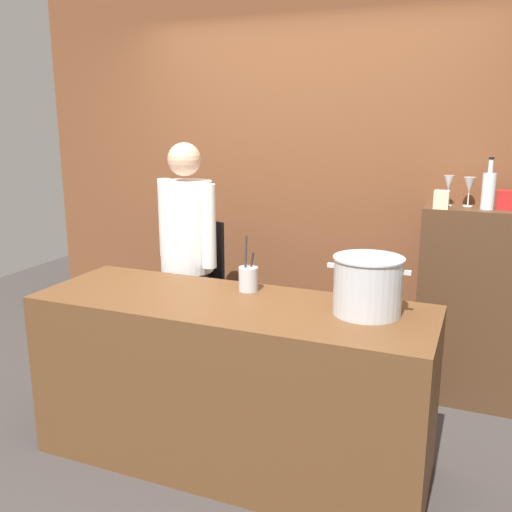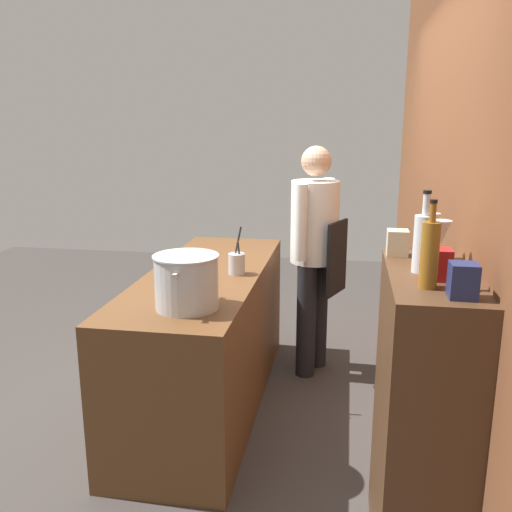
{
  "view_description": "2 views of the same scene",
  "coord_description": "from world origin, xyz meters",
  "px_view_note": "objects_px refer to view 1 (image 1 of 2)",
  "views": [
    {
      "loc": [
        1.16,
        -2.46,
        1.81
      ],
      "look_at": [
        0.04,
        0.25,
        1.08
      ],
      "focal_mm": 39.47,
      "sensor_mm": 36.0,
      "label": 1
    },
    {
      "loc": [
        3.24,
        0.87,
        1.83
      ],
      "look_at": [
        0.15,
        0.35,
        1.05
      ],
      "focal_mm": 38.55,
      "sensor_mm": 36.0,
      "label": 2
    }
  ],
  "objects_px": {
    "wine_bottle_clear": "(488,190)",
    "spice_tin_cream": "(441,200)",
    "stockpot_large": "(368,286)",
    "wine_glass_short": "(469,186)",
    "chef": "(188,251)",
    "utensil_crock": "(248,278)",
    "spice_tin_red": "(504,200)",
    "wine_glass_tall": "(449,184)"
  },
  "relations": [
    {
      "from": "wine_bottle_clear",
      "to": "spice_tin_cream",
      "type": "bearing_deg",
      "value": -164.53
    },
    {
      "from": "wine_bottle_clear",
      "to": "spice_tin_cream",
      "type": "relative_size",
      "value": 2.85
    },
    {
      "from": "stockpot_large",
      "to": "wine_glass_short",
      "type": "distance_m",
      "value": 1.26
    },
    {
      "from": "wine_glass_short",
      "to": "wine_bottle_clear",
      "type": "bearing_deg",
      "value": -35.38
    },
    {
      "from": "chef",
      "to": "stockpot_large",
      "type": "height_order",
      "value": "chef"
    },
    {
      "from": "wine_glass_short",
      "to": "chef",
      "type": "bearing_deg",
      "value": -160.58
    },
    {
      "from": "chef",
      "to": "spice_tin_cream",
      "type": "bearing_deg",
      "value": -141.8
    },
    {
      "from": "wine_bottle_clear",
      "to": "wine_glass_short",
      "type": "bearing_deg",
      "value": 144.62
    },
    {
      "from": "stockpot_large",
      "to": "spice_tin_cream",
      "type": "distance_m",
      "value": 1.07
    },
    {
      "from": "utensil_crock",
      "to": "wine_glass_short",
      "type": "height_order",
      "value": "wine_glass_short"
    },
    {
      "from": "wine_bottle_clear",
      "to": "spice_tin_cream",
      "type": "distance_m",
      "value": 0.27
    },
    {
      "from": "chef",
      "to": "stockpot_large",
      "type": "bearing_deg",
      "value": 178.38
    },
    {
      "from": "spice_tin_red",
      "to": "stockpot_large",
      "type": "bearing_deg",
      "value": -117.46
    },
    {
      "from": "wine_glass_tall",
      "to": "wine_bottle_clear",
      "type": "bearing_deg",
      "value": -14.32
    },
    {
      "from": "wine_bottle_clear",
      "to": "spice_tin_cream",
      "type": "xyz_separation_m",
      "value": [
        -0.26,
        -0.07,
        -0.06
      ]
    },
    {
      "from": "chef",
      "to": "stockpot_large",
      "type": "relative_size",
      "value": 4.22
    },
    {
      "from": "wine_glass_tall",
      "to": "stockpot_large",
      "type": "bearing_deg",
      "value": -102.8
    },
    {
      "from": "wine_bottle_clear",
      "to": "wine_glass_tall",
      "type": "xyz_separation_m",
      "value": [
        -0.23,
        0.06,
        0.02
      ]
    },
    {
      "from": "utensil_crock",
      "to": "wine_bottle_clear",
      "type": "distance_m",
      "value": 1.55
    },
    {
      "from": "chef",
      "to": "wine_glass_short",
      "type": "relative_size",
      "value": 9.18
    },
    {
      "from": "utensil_crock",
      "to": "wine_glass_short",
      "type": "distance_m",
      "value": 1.52
    },
    {
      "from": "wine_bottle_clear",
      "to": "spice_tin_red",
      "type": "height_order",
      "value": "wine_bottle_clear"
    },
    {
      "from": "chef",
      "to": "utensil_crock",
      "type": "height_order",
      "value": "chef"
    },
    {
      "from": "utensil_crock",
      "to": "wine_glass_tall",
      "type": "height_order",
      "value": "wine_glass_tall"
    },
    {
      "from": "utensil_crock",
      "to": "wine_glass_tall",
      "type": "distance_m",
      "value": 1.43
    },
    {
      "from": "stockpot_large",
      "to": "wine_bottle_clear",
      "type": "relative_size",
      "value": 1.27
    },
    {
      "from": "chef",
      "to": "wine_glass_tall",
      "type": "distance_m",
      "value": 1.7
    },
    {
      "from": "chef",
      "to": "utensil_crock",
      "type": "relative_size",
      "value": 5.59
    },
    {
      "from": "stockpot_large",
      "to": "spice_tin_cream",
      "type": "height_order",
      "value": "spice_tin_cream"
    },
    {
      "from": "spice_tin_red",
      "to": "spice_tin_cream",
      "type": "bearing_deg",
      "value": -161.79
    },
    {
      "from": "wine_bottle_clear",
      "to": "spice_tin_red",
      "type": "relative_size",
      "value": 2.73
    },
    {
      "from": "chef",
      "to": "wine_bottle_clear",
      "type": "relative_size",
      "value": 5.37
    },
    {
      "from": "chef",
      "to": "spice_tin_red",
      "type": "height_order",
      "value": "chef"
    },
    {
      "from": "stockpot_large",
      "to": "spice_tin_cream",
      "type": "relative_size",
      "value": 3.62
    },
    {
      "from": "wine_glass_short",
      "to": "wine_glass_tall",
      "type": "height_order",
      "value": "wine_glass_tall"
    },
    {
      "from": "wine_glass_short",
      "to": "spice_tin_red",
      "type": "height_order",
      "value": "wine_glass_short"
    },
    {
      "from": "stockpot_large",
      "to": "wine_bottle_clear",
      "type": "distance_m",
      "value": 1.23
    },
    {
      "from": "stockpot_large",
      "to": "utensil_crock",
      "type": "distance_m",
      "value": 0.68
    },
    {
      "from": "wine_glass_tall",
      "to": "spice_tin_red",
      "type": "distance_m",
      "value": 0.33
    },
    {
      "from": "stockpot_large",
      "to": "spice_tin_red",
      "type": "relative_size",
      "value": 3.47
    },
    {
      "from": "utensil_crock",
      "to": "spice_tin_red",
      "type": "bearing_deg",
      "value": 38.58
    },
    {
      "from": "chef",
      "to": "spice_tin_cream",
      "type": "height_order",
      "value": "chef"
    }
  ]
}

